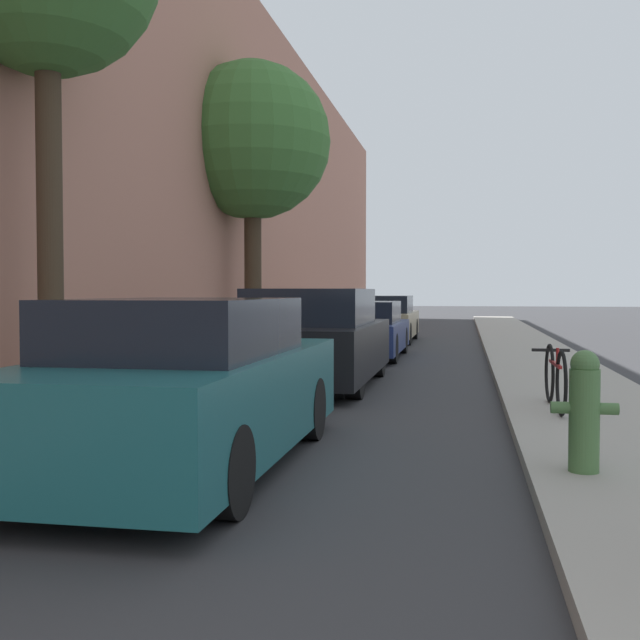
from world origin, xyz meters
TOP-DOWN VIEW (x-y plane):
  - ground_plane at (0.00, 16.00)m, footprint 120.00×120.00m
  - sidewalk_left at (-2.90, 16.00)m, footprint 2.00×52.00m
  - sidewalk_right at (2.90, 16.00)m, footprint 2.00×52.00m
  - building_facade_left at (-4.25, 16.00)m, footprint 0.70×52.00m
  - parked_car_teal at (-0.82, 6.38)m, footprint 1.70×4.31m
  - parked_car_black at (-0.87, 11.98)m, footprint 1.89×4.49m
  - parked_car_navy at (-0.80, 17.07)m, footprint 1.79×4.21m
  - parked_car_champagne at (-0.84, 22.45)m, footprint 1.68×4.55m
  - street_tree_far at (-3.28, 17.07)m, footprint 3.52×3.52m
  - fire_hydrant at (2.30, 6.32)m, footprint 0.48×0.22m
  - bicycle at (2.44, 9.45)m, footprint 0.44×1.74m

SIDE VIEW (x-z plane):
  - ground_plane at x=0.00m, z-range 0.00..0.00m
  - sidewalk_left at x=-2.90m, z-range 0.00..0.12m
  - sidewalk_right at x=2.90m, z-range 0.00..0.12m
  - bicycle at x=2.44m, z-range 0.13..0.84m
  - fire_hydrant at x=2.30m, z-range 0.13..1.04m
  - parked_car_navy at x=-0.80m, z-range -0.02..1.22m
  - parked_car_champagne at x=-0.84m, z-range -0.03..1.31m
  - parked_car_teal at x=-0.82m, z-range -0.03..1.38m
  - parked_car_black at x=-0.87m, z-range -0.04..1.47m
  - building_facade_left at x=-4.25m, z-range 0.00..9.06m
  - street_tree_far at x=-3.28m, z-range 1.56..8.04m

